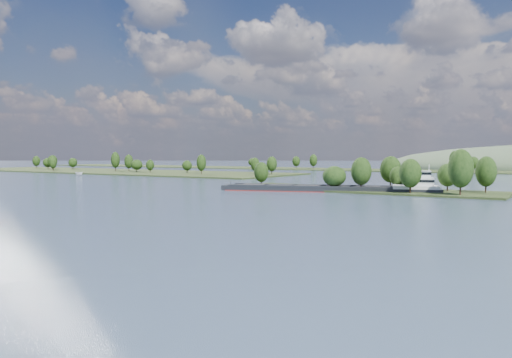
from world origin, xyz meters
The scene contains 6 objects.
ground centered at (0.00, 120.00, 0.00)m, with size 1800.00×1800.00×0.00m, color #384861.
tree_island centered at (8.51, 178.94, 3.99)m, with size 100.00×31.54×15.61m.
left_bank centered at (-229.13, 260.12, 0.83)m, with size 300.00×80.00×15.78m.
back_shoreline centered at (7.35, 399.82, 0.63)m, with size 900.00×60.00×16.24m.
cargo_barge centered at (-2.91, 171.46, 1.32)m, with size 76.79×32.48×10.51m.
motorboat centered at (-192.65, 205.66, 1.21)m, with size 2.36×6.28×2.43m, color silver.
Camera 1 is at (67.03, 5.87, 13.45)m, focal length 35.00 mm.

